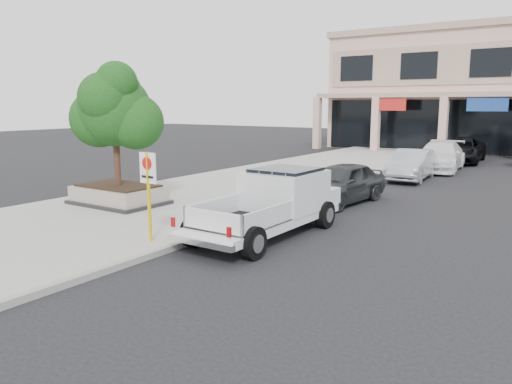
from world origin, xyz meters
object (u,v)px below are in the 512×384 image
Objects in this scene: planter_tree at (121,110)px; curb_car_b at (411,165)px; planter at (119,195)px; curb_car_a at (341,183)px; no_parking_sign at (148,184)px; curb_car_d at (459,150)px; curb_car_c at (440,156)px; pickup_truck at (265,204)px.

planter_tree is 14.13m from curb_car_b.
curb_car_b is (6.53, 12.46, 0.26)m from planter.
planter is at bearing -133.74° from curb_car_a.
curb_car_a is (1.59, 8.09, -0.88)m from no_parking_sign.
curb_car_a is 16.34m from curb_car_d.
curb_car_a is 1.00× the size of curb_car_b.
planter is at bearing 147.54° from no_parking_sign.
no_parking_sign reaches higher than curb_car_c.
no_parking_sign is 19.78m from curb_car_c.
planter is at bearing -121.72° from curb_car_b.
curb_car_d is at bearing 84.98° from curb_car_c.
curb_car_a is 0.78× the size of curb_car_d.
no_parking_sign is 0.40× the size of pickup_truck.
no_parking_sign is at bearing -125.89° from pickup_truck.
curb_car_b is at bearing 82.62° from no_parking_sign.
planter_tree is 0.70× the size of pickup_truck.
planter_tree reaches higher than curb_car_a.
planter_tree reaches higher than no_parking_sign.
planter is 0.58× the size of curb_car_c.
curb_car_c is (0.37, 17.10, -0.11)m from pickup_truck.
curb_car_b reaches higher than planter.
no_parking_sign reaches higher than pickup_truck.
planter is 6.44m from pickup_truck.
no_parking_sign is (4.54, -2.89, 1.16)m from planter.
pickup_truck is 21.88m from curb_car_d.
curb_car_c is (6.65, 16.59, -2.62)m from planter_tree.
curb_car_c is (0.25, 4.29, 0.06)m from curb_car_b.
planter_tree reaches higher than planter.
curb_car_a is at bearing -96.04° from curb_car_d.
curb_car_d is at bearing 72.53° from planter.
planter is at bearing -117.14° from curb_car_c.
curb_car_b is 4.29m from curb_car_c.
curb_car_b is 9.07m from curb_car_d.
planter_tree is (0.13, 0.15, 2.94)m from planter.
curb_car_d reaches higher than curb_car_a.
planter is 8.04m from curb_car_a.
pickup_truck is (1.87, 2.54, -0.73)m from no_parking_sign.
no_parking_sign is at bearing -32.46° from planter.
no_parking_sign is (4.41, -3.04, -1.78)m from planter_tree.
curb_car_b is 0.81× the size of curb_car_c.
pickup_truck is 12.82m from curb_car_b.
planter is 0.80× the size of planter_tree.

